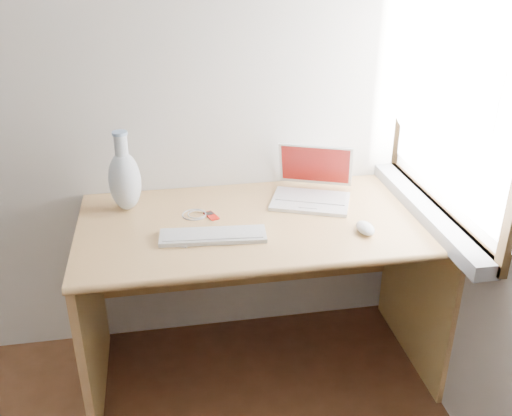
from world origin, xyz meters
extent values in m
cube|color=white|center=(1.75, 1.30, 1.32)|extent=(0.01, 0.90, 1.00)
cube|color=gray|center=(1.69, 1.30, 0.79)|extent=(0.10, 0.96, 0.06)
cube|color=white|center=(1.67, 1.30, 1.35)|extent=(0.02, 0.84, 0.92)
cube|color=#D8B769|center=(1.03, 1.38, 0.75)|extent=(1.46, 0.73, 0.03)
cube|color=#D8B769|center=(0.32, 1.38, 0.37)|extent=(0.03, 0.69, 0.74)
cube|color=#D8B769|center=(1.74, 1.38, 0.37)|extent=(0.03, 0.69, 0.74)
cube|color=#D8B769|center=(1.03, 1.73, 0.49)|extent=(1.39, 0.03, 0.50)
cube|color=white|center=(1.26, 1.49, 0.78)|extent=(0.38, 0.33, 0.02)
cube|color=silver|center=(1.26, 1.49, 0.79)|extent=(0.32, 0.22, 0.00)
cube|color=white|center=(1.26, 1.61, 0.89)|extent=(0.33, 0.20, 0.20)
cube|color=maroon|center=(1.26, 1.61, 0.89)|extent=(0.30, 0.17, 0.18)
cube|color=silver|center=(0.82, 1.26, 0.78)|extent=(0.41, 0.15, 0.02)
cube|color=silver|center=(0.82, 1.26, 0.79)|extent=(0.38, 0.12, 0.00)
ellipsoid|color=white|center=(1.40, 1.20, 0.79)|extent=(0.07, 0.11, 0.04)
cube|color=#B6140C|center=(0.83, 1.44, 0.77)|extent=(0.06, 0.09, 0.01)
cube|color=black|center=(0.83, 1.44, 0.78)|extent=(0.04, 0.04, 0.00)
torus|color=silver|center=(0.77, 1.46, 0.77)|extent=(0.12, 0.12, 0.01)
cube|color=silver|center=(0.72, 1.24, 0.77)|extent=(0.06, 0.09, 0.01)
ellipsoid|color=silver|center=(0.50, 1.57, 0.89)|extent=(0.13, 0.13, 0.25)
cylinder|color=silver|center=(0.50, 1.57, 1.05)|extent=(0.05, 0.05, 0.10)
cylinder|color=#7D9FC8|center=(0.50, 1.57, 1.10)|extent=(0.06, 0.06, 0.01)
camera|label=1|loc=(0.66, -0.62, 1.81)|focal=40.00mm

